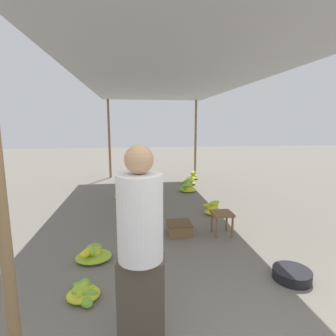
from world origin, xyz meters
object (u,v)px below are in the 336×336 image
Objects in this scene: banana_pile_right_1 at (214,209)px; banana_pile_right_3 at (193,176)px; basin_black at (292,274)px; crate_near at (179,228)px; vendor_foreground at (141,248)px; stool at (222,217)px; banana_pile_right_0 at (187,189)px; banana_pile_right_2 at (189,182)px; banana_pile_left_1 at (124,196)px; banana_pile_left_0 at (84,292)px; banana_pile_left_3 at (131,213)px; banana_pile_left_2 at (93,254)px.

banana_pile_right_1 reaches higher than banana_pile_right_3.
crate_near is (-1.13, 1.49, 0.04)m from basin_black.
vendor_foreground is 4.30× the size of stool.
banana_pile_right_0 is 1.06× the size of banana_pile_right_2.
banana_pile_right_3 is 4.63m from crate_near.
banana_pile_right_0 is (1.74, 0.45, 0.02)m from banana_pile_left_1.
banana_pile_right_0 is at bearing 95.39° from basin_black.
basin_black is 5.14m from banana_pile_right_2.
banana_pile_left_1 is (0.32, 3.90, -0.00)m from banana_pile_left_0.
banana_pile_left_1 is at bearing 141.68° from banana_pile_right_1.
banana_pile_right_3 is (2.12, 3.45, 0.02)m from banana_pile_left_3.
banana_pile_left_1 is (-2.14, 3.89, 0.00)m from basin_black.
banana_pile_right_2 reaches higher than basin_black.
crate_near reaches higher than banana_pile_left_1.
basin_black is 2.39m from banana_pile_right_1.
basin_black is at bearing -91.49° from banana_pile_right_3.
banana_pile_right_1 is (2.23, 2.39, 0.05)m from banana_pile_left_0.
banana_pile_right_0 is 1.31× the size of crate_near.
banana_pile_right_0 is at bearing 49.85° from banana_pile_left_3.
vendor_foreground is 1.25m from banana_pile_left_0.
banana_pile_left_2 is 2.74m from banana_pile_right_1.
banana_pile_left_1 is at bearing 118.88° from basin_black.
stool is at bearing -100.41° from banana_pile_right_1.
banana_pile_right_0 is (-0.41, 4.33, 0.02)m from basin_black.
basin_black is 0.90× the size of banana_pile_right_2.
banana_pile_right_2 is (2.30, 4.33, -0.01)m from banana_pile_left_2.
banana_pile_right_3 is (0.33, 0.80, 0.01)m from banana_pile_right_2.
banana_pile_right_1 is 1.08× the size of crate_near.
stool is 0.76× the size of banana_pile_right_0.
banana_pile_left_0 is 0.99× the size of banana_pile_right_3.
basin_black is at bearing -51.68° from banana_pile_left_3.
banana_pile_left_0 is 4.81m from banana_pile_right_0.
banana_pile_right_0 reaches higher than basin_black.
crate_near is (0.72, 2.22, -0.79)m from vendor_foreground.
banana_pile_right_3 reaches higher than banana_pile_left_0.
vendor_foreground is 4.69m from banana_pile_left_1.
banana_pile_left_2 is (-0.01, 0.82, 0.03)m from banana_pile_left_0.
stool reaches higher than banana_pile_left_1.
crate_near is (1.34, 0.69, 0.02)m from banana_pile_left_2.
banana_pile_left_0 is 1.12× the size of banana_pile_left_1.
banana_pile_left_1 is at bearing 83.84° from banana_pile_left_2.
vendor_foreground is 4.26× the size of crate_near.
banana_pile_left_2 is at bearing -106.90° from banana_pile_left_3.
banana_pile_right_3 reaches higher than banana_pile_left_1.
banana_pile_left_0 is at bearing -145.90° from stool.
stool is at bearing -93.61° from banana_pile_right_2.
banana_pile_right_0 is 1.70m from banana_pile_right_3.
stool is 1.04m from banana_pile_right_1.
stool reaches higher than banana_pile_right_0.
stool is (1.43, 2.10, -0.57)m from vendor_foreground.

